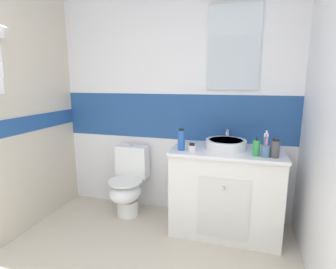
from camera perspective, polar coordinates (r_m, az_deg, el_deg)
The scene contains 9 objects.
wall_back_tiled at distance 2.95m, azimuth 1.53°, elevation 7.06°, with size 3.20×0.20×2.50m.
vanity_cabinet at distance 2.73m, azimuth 12.35°, elevation -11.73°, with size 1.04×0.60×0.85m.
sink_basin at distance 2.61m, azimuth 12.40°, elevation -1.94°, with size 0.39×0.43×0.15m.
toilet at distance 3.04m, azimuth -8.59°, elevation -10.40°, with size 0.37×0.50×0.78m.
toothbrush_cup at distance 2.41m, azimuth 20.35°, elevation -3.20°, with size 0.08×0.08×0.23m.
soap_dispenser at distance 2.42m, azimuth 18.53°, elevation -2.78°, with size 0.06×0.06×0.18m.
mouthwash_bottle at distance 2.42m, azimuth 22.16°, elevation -2.84°, with size 0.07×0.07×0.16m.
hair_gel_jar at distance 2.47m, azimuth 5.19°, elevation -2.82°, with size 0.07×0.07×0.07m.
shampoo_bottle_tall at distance 2.48m, azimuth 2.90°, elevation -1.15°, with size 0.07×0.07×0.21m.
Camera 1 is at (0.75, -0.40, 1.49)m, focal length 28.18 mm.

